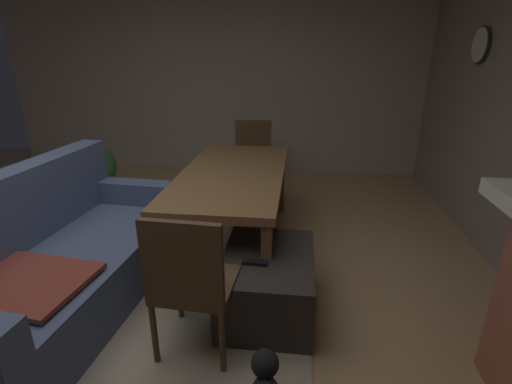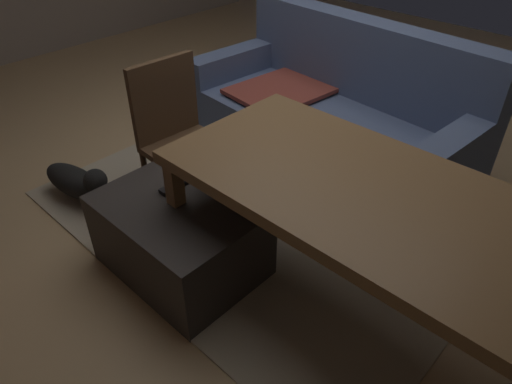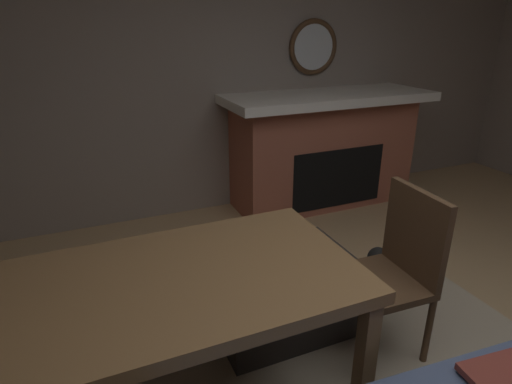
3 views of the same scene
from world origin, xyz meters
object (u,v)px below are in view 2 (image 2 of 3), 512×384
couch (332,119)px  ottoman_coffee_table (181,237)px  dining_table (374,206)px  dining_chair_west (178,130)px  small_dog (77,182)px  tv_remote (174,187)px

couch → ottoman_coffee_table: 1.48m
dining_table → dining_chair_west: dining_chair_west is taller
dining_chair_west → ottoman_coffee_table: bearing=-40.5°
couch → ottoman_coffee_table: bearing=-86.5°
ottoman_coffee_table → dining_table: size_ratio=0.44×
small_dog → ottoman_coffee_table: bearing=4.9°
couch → dining_chair_west: size_ratio=2.25×
couch → tv_remote: couch is taller
tv_remote → small_dog: tv_remote is taller
dining_chair_west → dining_table: bearing=-0.2°
tv_remote → small_dog: (-0.83, -0.16, -0.29)m
ottoman_coffee_table → small_dog: size_ratio=1.43×
tv_remote → dining_chair_west: bearing=139.1°
small_dog → couch: bearing=61.1°
dining_table → small_dog: bearing=-165.5°
couch → small_dog: couch is taller
dining_chair_west → small_dog: bearing=-135.6°
small_dog → dining_chair_west: bearing=44.4°
dining_chair_west → small_dog: dining_chair_west is taller
ottoman_coffee_table → tv_remote: 0.27m
tv_remote → dining_table: size_ratio=0.09×
dining_chair_west → couch: bearing=70.9°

